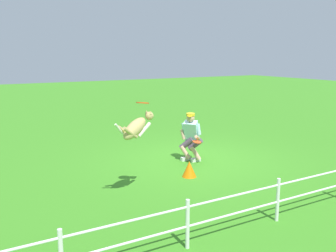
# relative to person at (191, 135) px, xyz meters

# --- Properties ---
(ground_plane) EXTENTS (60.00, 60.00, 0.00)m
(ground_plane) POSITION_rel_person_xyz_m (-0.17, -0.03, -0.70)
(ground_plane) COLOR #3C8B22
(person) EXTENTS (0.57, 0.71, 1.29)m
(person) POSITION_rel_person_xyz_m (0.00, 0.00, 0.00)
(person) COLOR silver
(person) RESTS_ON ground_plane
(dog) EXTENTS (1.00, 0.45, 0.58)m
(dog) POSITION_rel_person_xyz_m (2.30, 1.55, 0.70)
(dog) COLOR tan
(frisbee_flying) EXTENTS (0.30, 0.30, 0.08)m
(frisbee_flying) POSITION_rel_person_xyz_m (2.14, 1.51, 1.17)
(frisbee_flying) COLOR #E14F19
(frisbee_held) EXTENTS (0.23, 0.23, 0.07)m
(frisbee_held) POSITION_rel_person_xyz_m (0.07, 0.38, -0.09)
(frisbee_held) COLOR #E84F22
(frisbee_held) RESTS_ON person
(fence) EXTENTS (16.36, 0.06, 0.75)m
(fence) POSITION_rel_person_xyz_m (-0.17, 3.73, -0.25)
(fence) COLOR silver
(fence) RESTS_ON ground_plane
(training_cone) EXTENTS (0.33, 0.33, 0.37)m
(training_cone) POSITION_rel_person_xyz_m (0.74, 1.05, -0.51)
(training_cone) COLOR orange
(training_cone) RESTS_ON ground_plane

